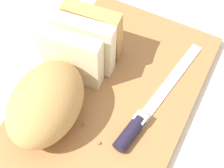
% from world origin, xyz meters
% --- Properties ---
extents(ground_plane, '(3.00, 3.00, 0.00)m').
position_xyz_m(ground_plane, '(0.00, 0.00, 0.00)').
color(ground_plane, silver).
extents(cutting_board, '(0.44, 0.29, 0.02)m').
position_xyz_m(cutting_board, '(0.00, 0.00, 0.01)').
color(cutting_board, '#9E6B3D').
rests_on(cutting_board, ground_plane).
extents(bread_loaf, '(0.28, 0.13, 0.11)m').
position_xyz_m(bread_loaf, '(-0.05, 0.07, 0.07)').
color(bread_loaf, tan).
rests_on(bread_loaf, cutting_board).
extents(bread_knife, '(0.27, 0.05, 0.02)m').
position_xyz_m(bread_knife, '(-0.03, -0.07, 0.03)').
color(bread_knife, silver).
rests_on(bread_knife, cutting_board).
extents(crumb_near_knife, '(0.01, 0.01, 0.01)m').
position_xyz_m(crumb_near_knife, '(-0.08, 0.01, 0.02)').
color(crumb_near_knife, '#996633').
rests_on(crumb_near_knife, cutting_board).
extents(crumb_near_loaf, '(0.01, 0.01, 0.01)m').
position_xyz_m(crumb_near_loaf, '(-0.01, 0.05, 0.02)').
color(crumb_near_loaf, '#996633').
rests_on(crumb_near_loaf, cutting_board).
extents(crumb_stray_left, '(0.00, 0.00, 0.00)m').
position_xyz_m(crumb_stray_left, '(-0.02, 0.07, 0.02)').
color(crumb_stray_left, '#996633').
rests_on(crumb_stray_left, cutting_board).
extents(crumb_stray_right, '(0.00, 0.00, 0.00)m').
position_xyz_m(crumb_stray_right, '(-0.09, -0.03, 0.02)').
color(crumb_stray_right, '#996633').
rests_on(crumb_stray_right, cutting_board).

